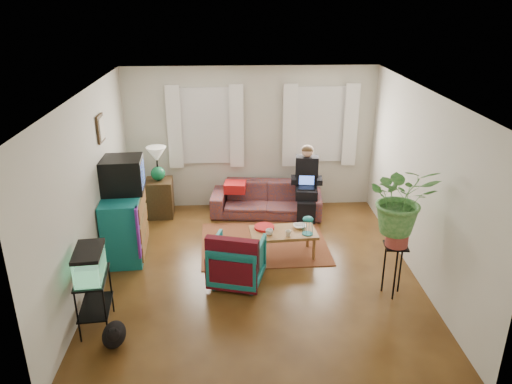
{
  "coord_description": "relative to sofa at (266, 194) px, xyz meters",
  "views": [
    {
      "loc": [
        -0.32,
        -6.25,
        3.79
      ],
      "look_at": [
        0.0,
        0.4,
        1.1
      ],
      "focal_mm": 35.0,
      "sensor_mm": 36.0,
      "label": 1
    }
  ],
  "objects": [
    {
      "name": "aquarium",
      "position": [
        -2.27,
        -3.19,
        0.49
      ],
      "size": [
        0.37,
        0.59,
        0.37
      ],
      "primitive_type": "cube",
      "rotation": [
        0.0,
        0.0,
        0.1
      ],
      "color": "#7FD899",
      "rests_on": "aquarium_stand"
    },
    {
      "name": "table_lamp",
      "position": [
        -1.92,
        0.03,
        0.59
      ],
      "size": [
        0.36,
        0.36,
        0.62
      ],
      "primitive_type": null,
      "rotation": [
        0.0,
        0.0,
        0.04
      ],
      "color": "white",
      "rests_on": "side_table"
    },
    {
      "name": "sofa",
      "position": [
        0.0,
        0.0,
        0.0
      ],
      "size": [
        2.04,
        0.99,
        0.77
      ],
      "primitive_type": "imported",
      "rotation": [
        0.0,
        0.0,
        -0.11
      ],
      "color": "brown",
      "rests_on": "floor"
    },
    {
      "name": "cup_a",
      "position": [
        -0.07,
        -1.66,
        0.07
      ],
      "size": [
        0.12,
        0.12,
        0.09
      ],
      "primitive_type": "imported",
      "rotation": [
        0.0,
        0.0,
        0.08
      ],
      "color": "white",
      "rests_on": "coffee_table"
    },
    {
      "name": "ceiling",
      "position": [
        -0.27,
        -2.05,
        2.21
      ],
      "size": [
        4.5,
        5.0,
        0.01
      ],
      "primitive_type": "cube",
      "color": "white",
      "rests_on": "wall_back"
    },
    {
      "name": "coffee_table",
      "position": [
        0.15,
        -1.56,
        -0.18
      ],
      "size": [
        1.04,
        0.62,
        0.41
      ],
      "primitive_type": "cube",
      "rotation": [
        0.0,
        0.0,
        0.08
      ],
      "color": "brown",
      "rests_on": "floor"
    },
    {
      "name": "black_cat",
      "position": [
        -1.99,
        -3.56,
        -0.21
      ],
      "size": [
        0.35,
        0.45,
        0.34
      ],
      "primitive_type": "ellipsoid",
      "rotation": [
        0.0,
        0.0,
        0.22
      ],
      "color": "black",
      "rests_on": "floor"
    },
    {
      "name": "crt_tv",
      "position": [
        -2.24,
        -1.26,
        0.87
      ],
      "size": [
        0.64,
        0.59,
        0.53
      ],
      "primitive_type": "cube",
      "rotation": [
        0.0,
        0.0,
        0.07
      ],
      "color": "black",
      "rests_on": "dresser"
    },
    {
      "name": "wall_right",
      "position": [
        1.98,
        -2.05,
        0.91
      ],
      "size": [
        0.01,
        5.0,
        2.6
      ],
      "primitive_type": "cube",
      "color": "silver",
      "rests_on": "floor"
    },
    {
      "name": "plant_stand",
      "position": [
        1.5,
        -2.68,
        -0.02
      ],
      "size": [
        0.34,
        0.34,
        0.74
      ],
      "primitive_type": "cube",
      "rotation": [
        0.0,
        0.0,
        -0.1
      ],
      "color": "black",
      "rests_on": "floor"
    },
    {
      "name": "wall_back",
      "position": [
        -0.27,
        0.45,
        0.91
      ],
      "size": [
        4.5,
        0.01,
        2.6
      ],
      "primitive_type": "cube",
      "color": "silver",
      "rests_on": "floor"
    },
    {
      "name": "cup_b",
      "position": [
        0.21,
        -1.72,
        0.07
      ],
      "size": [
        0.1,
        0.1,
        0.09
      ],
      "primitive_type": "imported",
      "rotation": [
        0.0,
        0.0,
        0.08
      ],
      "color": "beige",
      "rests_on": "coffee_table"
    },
    {
      "name": "dresser",
      "position": [
        -2.26,
        -1.37,
        0.11
      ],
      "size": [
        0.63,
        1.14,
        0.99
      ],
      "primitive_type": "cube",
      "rotation": [
        0.0,
        0.0,
        0.07
      ],
      "color": "#136075",
      "rests_on": "floor"
    },
    {
      "name": "floor",
      "position": [
        -0.27,
        -2.05,
        -0.39
      ],
      "size": [
        4.5,
        5.0,
        0.01
      ],
      "primitive_type": "cube",
      "color": "#4F2B14",
      "rests_on": "ground"
    },
    {
      "name": "serape_throw",
      "position": [
        -0.63,
        -2.53,
        0.12
      ],
      "size": [
        0.73,
        0.35,
        0.59
      ],
      "primitive_type": "cube",
      "rotation": [
        0.0,
        0.0,
        -0.27
      ],
      "color": "#9E0A0A",
      "rests_on": "armchair"
    },
    {
      "name": "area_rug",
      "position": [
        -0.12,
        -1.17,
        -0.38
      ],
      "size": [
        2.06,
        1.67,
        0.01
      ],
      "primitive_type": "cube",
      "rotation": [
        0.0,
        0.0,
        0.04
      ],
      "color": "brown",
      "rests_on": "floor"
    },
    {
      "name": "side_table",
      "position": [
        -1.92,
        0.03,
        -0.05
      ],
      "size": [
        0.48,
        0.48,
        0.68
      ],
      "primitive_type": "cube",
      "rotation": [
        0.0,
        0.0,
        0.04
      ],
      "color": "#3E2617",
      "rests_on": "floor"
    },
    {
      "name": "seated_person",
      "position": [
        0.71,
        -0.08,
        0.2
      ],
      "size": [
        0.56,
        0.66,
        1.17
      ],
      "primitive_type": null,
      "rotation": [
        0.0,
        0.0,
        -0.11
      ],
      "color": "black",
      "rests_on": "sofa"
    },
    {
      "name": "curtains_right",
      "position": [
        0.98,
        0.35,
        1.16
      ],
      "size": [
        1.36,
        0.06,
        1.5
      ],
      "primitive_type": "cube",
      "color": "white",
      "rests_on": "wall_back"
    },
    {
      "name": "armchair",
      "position": [
        -0.56,
        -2.27,
        -0.03
      ],
      "size": [
        0.84,
        0.81,
        0.71
      ],
      "primitive_type": "imported",
      "rotation": [
        0.0,
        0.0,
        2.88
      ],
      "color": "#135475",
      "rests_on": "floor"
    },
    {
      "name": "snack_tray",
      "position": [
        -0.13,
        -1.44,
        0.05
      ],
      "size": [
        0.33,
        0.33,
        0.04
      ],
      "primitive_type": "cylinder",
      "rotation": [
        0.0,
        0.0,
        0.08
      ],
      "color": "#B21414",
      "rests_on": "coffee_table"
    },
    {
      "name": "potted_plant",
      "position": [
        1.5,
        -2.68,
        0.86
      ],
      "size": [
        0.91,
        0.81,
        0.94
      ],
      "primitive_type": "imported",
      "rotation": [
        0.0,
        0.0,
        -0.1
      ],
      "color": "#599947",
      "rests_on": "plant_stand"
    },
    {
      "name": "wall_front",
      "position": [
        -0.27,
        -4.55,
        0.91
      ],
      "size": [
        4.5,
        0.01,
        2.6
      ],
      "primitive_type": "cube",
      "color": "silver",
      "rests_on": "floor"
    },
    {
      "name": "curtains_left",
      "position": [
        -1.07,
        0.35,
        1.16
      ],
      "size": [
        1.36,
        0.06,
        1.5
      ],
      "primitive_type": "cube",
      "color": "white",
      "rests_on": "wall_back"
    },
    {
      "name": "bowl",
      "position": [
        0.41,
        -1.45,
        0.05
      ],
      "size": [
        0.21,
        0.21,
        0.05
      ],
      "primitive_type": "imported",
      "rotation": [
        0.0,
        0.0,
        0.08
      ],
      "color": "white",
      "rests_on": "coffee_table"
    },
    {
      "name": "picture_frame",
      "position": [
        -2.48,
        -1.2,
        1.56
      ],
      "size": [
        0.04,
        0.32,
        0.4
      ],
      "primitive_type": "cube",
      "color": "#3D2616",
      "rests_on": "wall_left"
    },
    {
      "name": "window_right",
      "position": [
        0.98,
        0.43,
        1.16
      ],
      "size": [
        1.08,
        0.04,
        1.38
      ],
      "primitive_type": "cube",
      "color": "white",
      "rests_on": "wall_back"
    },
    {
      "name": "window_left",
      "position": [
        -1.07,
        0.43,
        1.16
      ],
      "size": [
        1.08,
        0.04,
        1.38
      ],
      "primitive_type": "cube",
      "color": "white",
      "rests_on": "wall_back"
    },
    {
      "name": "birdcage",
      "position": [
        0.5,
        -1.67,
        0.17
      ],
      "size": [
        0.18,
        0.18,
        0.29
      ],
      "primitive_type": null,
      "rotation": [
        0.0,
        0.0,
        0.08
      ],
      "color": "#115B6B",
      "rests_on": "coffee_table"
    },
    {
      "name": "wall_left",
      "position": [
        -2.52,
        -2.05,
        0.91
      ],
      "size": [
        0.01,
        5.0,
        2.6
      ],
      "primitive_type": "cube",
      "color": "silver",
      "rests_on": "floor"
    },
    {
      "name": "aquarium_stand",
      "position": [
        -2.27,
        -3.19,
        -0.04
      ],
      "size": [
        0.41,
        0.65,
        0.69
      ],
      "primitive_type": "cube",
      "rotation": [
        0.0,
        0.0,
        0.1
      ],
      "color": "black",
      "rests_on": "floor"
    }
  ]
}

